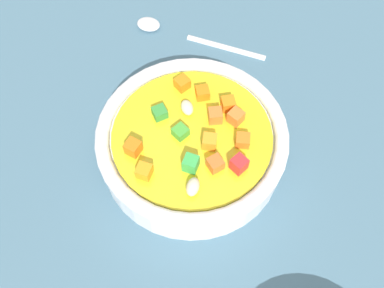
% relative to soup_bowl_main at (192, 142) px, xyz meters
% --- Properties ---
extents(ground_plane, '(1.40, 1.40, 0.02)m').
position_rel_soup_bowl_main_xyz_m(ground_plane, '(0.00, 0.00, -0.04)').
color(ground_plane, '#42667A').
extents(soup_bowl_main, '(0.21, 0.21, 0.06)m').
position_rel_soup_bowl_main_xyz_m(soup_bowl_main, '(0.00, 0.00, 0.00)').
color(soup_bowl_main, white).
rests_on(soup_bowl_main, ground_plane).
extents(spoon, '(0.19, 0.07, 0.01)m').
position_rel_soup_bowl_main_xyz_m(spoon, '(0.12, -0.15, -0.02)').
color(spoon, silver).
rests_on(spoon, ground_plane).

